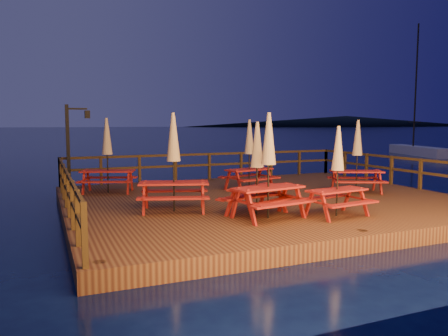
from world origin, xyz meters
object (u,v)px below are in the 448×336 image
(lamp_post, at_px, (72,138))
(picnic_table_2, at_px, (357,155))
(picnic_table_0, at_px, (257,167))
(sailboat, at_px, (418,151))
(picnic_table_1, at_px, (268,164))

(lamp_post, height_order, picnic_table_2, lamp_post)
(picnic_table_0, xyz_separation_m, picnic_table_2, (4.76, 1.91, 0.03))
(picnic_table_0, bearing_deg, sailboat, 9.75)
(picnic_table_1, bearing_deg, picnic_table_0, 87.70)
(sailboat, relative_size, picnic_table_2, 4.54)
(picnic_table_2, bearing_deg, picnic_table_1, -128.05)
(sailboat, bearing_deg, picnic_table_1, -126.46)
(lamp_post, bearing_deg, picnic_table_2, -28.92)
(picnic_table_1, bearing_deg, sailboat, 26.92)
(picnic_table_0, bearing_deg, lamp_post, 94.41)
(lamp_post, xyz_separation_m, picnic_table_2, (8.77, -4.84, -0.52))
(sailboat, height_order, picnic_table_1, sailboat)
(sailboat, xyz_separation_m, picnic_table_1, (-24.12, -18.10, 1.38))
(picnic_table_0, xyz_separation_m, picnic_table_1, (0.07, -0.49, 0.11))
(lamp_post, height_order, sailboat, sailboat)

